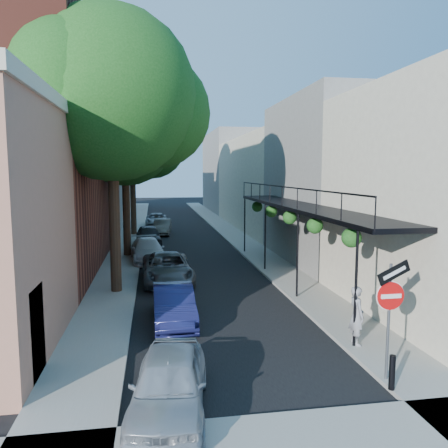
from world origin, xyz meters
name	(u,v)px	position (x,y,z in m)	size (l,w,h in m)	color
ground	(268,419)	(0.00, 0.00, 0.00)	(160.00, 160.00, 0.00)	black
road_surface	(180,229)	(0.00, 30.00, 0.01)	(6.00, 64.00, 0.01)	black
sidewalk_left	(133,230)	(-4.00, 30.00, 0.06)	(2.00, 64.00, 0.12)	gray
sidewalk_right	(225,228)	(4.00, 30.00, 0.06)	(2.00, 64.00, 0.12)	gray
sidewalk_cross	(282,446)	(0.00, -1.00, 0.06)	(12.00, 2.00, 0.12)	gray
buildings_left	(64,173)	(-9.30, 28.76, 4.94)	(10.10, 59.10, 12.00)	tan
buildings_right	(281,179)	(8.99, 29.49, 4.42)	(9.80, 55.00, 10.00)	beige
sign_post	(390,301)	(3.16, 0.97, 2.04)	(0.89, 0.17, 2.99)	#595B60
bollard	(392,373)	(3.00, 0.50, 0.52)	(0.14, 0.14, 0.80)	black
oak_near	(123,100)	(-3.37, 10.26, 7.88)	(7.48, 6.80, 11.42)	black
oak_mid	(131,137)	(-3.42, 18.23, 7.06)	(6.60, 6.00, 10.20)	black
oak_far	(137,130)	(-3.35, 27.27, 8.26)	(7.70, 7.00, 11.90)	black
parked_car_a	(169,384)	(-1.97, 0.53, 0.64)	(1.52, 3.78, 1.29)	#90979F
parked_car_b	(174,305)	(-1.62, 6.03, 0.62)	(1.31, 3.76, 1.24)	#161846
parked_car_c	(167,268)	(-1.65, 11.54, 0.66)	(2.18, 4.73, 1.31)	#4C4E52
parked_car_d	(148,250)	(-2.60, 16.46, 0.63)	(1.77, 4.36, 1.27)	silver
parked_car_e	(149,236)	(-2.60, 21.88, 0.69)	(1.62, 4.03, 1.37)	black
parked_car_f	(162,227)	(-1.56, 27.14, 0.61)	(1.30, 3.71, 1.22)	#645F55
parked_car_g	(156,220)	(-1.98, 32.98, 0.59)	(1.95, 4.24, 1.18)	gray
pedestrian	(357,315)	(3.40, 3.09, 0.96)	(0.61, 0.40, 1.69)	gray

